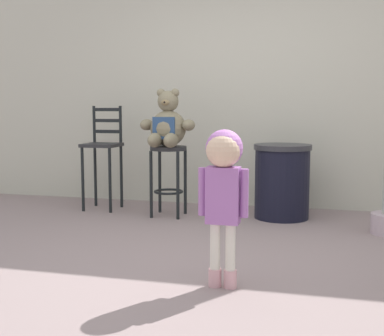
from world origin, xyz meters
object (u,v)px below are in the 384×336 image
at_px(bar_stool_with_teddy, 168,167).
at_px(bar_chair_empty, 103,151).
at_px(teddy_bear, 167,126).
at_px(child_walking, 224,174).
at_px(trash_bin, 282,181).

relative_size(bar_stool_with_teddy, bar_chair_empty, 0.64).
relative_size(teddy_bear, child_walking, 0.59).
height_order(teddy_bear, bar_chair_empty, teddy_bear).
bearing_deg(trash_bin, teddy_bear, -169.17).
relative_size(child_walking, trash_bin, 1.32).
xyz_separation_m(bar_stool_with_teddy, trash_bin, (1.13, 0.19, -0.13)).
bearing_deg(bar_stool_with_teddy, bar_chair_empty, 167.48).
bearing_deg(child_walking, bar_stool_with_teddy, 125.15).
xyz_separation_m(teddy_bear, child_walking, (0.94, -1.90, -0.21)).
bearing_deg(teddy_bear, child_walking, -63.57).
distance_m(child_walking, trash_bin, 2.15).
distance_m(child_walking, bar_chair_empty, 2.73).
distance_m(bar_stool_with_teddy, trash_bin, 1.15).
xyz_separation_m(child_walking, trash_bin, (0.18, 2.11, -0.34)).
bearing_deg(bar_chair_empty, teddy_bear, -14.55).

